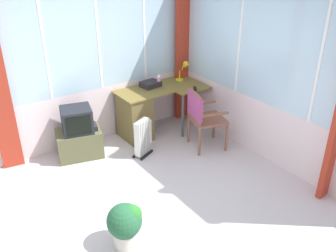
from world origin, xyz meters
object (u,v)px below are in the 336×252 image
object	(u,v)px
desk_lamp	(185,68)
wooden_armchair	(201,113)
spray_bottle	(159,80)
space_heater	(143,137)
tv_on_stand	(79,135)
tv_remote	(195,89)
desk	(138,113)
paper_tray	(150,84)
potted_plant	(125,223)

from	to	relation	value
desk_lamp	wooden_armchair	xyz separation A→B (m)	(-0.40, -0.91, -0.39)
spray_bottle	desk_lamp	bearing A→B (deg)	-0.77
desk_lamp	spray_bottle	world-z (taller)	desk_lamp
wooden_armchair	space_heater	bearing A→B (deg)	157.79
desk_lamp	tv_on_stand	size ratio (longest dim) A/B	0.44
tv_remote	spray_bottle	size ratio (longest dim) A/B	0.69
desk	paper_tray	size ratio (longest dim) A/B	4.79
tv_remote	wooden_armchair	bearing A→B (deg)	-86.03
space_heater	paper_tray	bearing A→B (deg)	49.30
desk	paper_tray	world-z (taller)	paper_tray
spray_bottle	tv_remote	bearing A→B (deg)	-48.03
tv_on_stand	space_heater	world-z (taller)	tv_on_stand
spray_bottle	space_heater	xyz separation A→B (m)	(-0.68, -0.58, -0.58)
tv_on_stand	space_heater	bearing A→B (deg)	-32.85
paper_tray	potted_plant	distance (m)	2.75
desk_lamp	wooden_armchair	distance (m)	1.06
tv_remote	space_heater	xyz separation A→B (m)	(-1.08, -0.14, -0.49)
desk_lamp	paper_tray	size ratio (longest dim) A/B	1.12
spray_bottle	paper_tray	size ratio (longest dim) A/B	0.72
paper_tray	wooden_armchair	world-z (taller)	wooden_armchair
desk	paper_tray	distance (m)	0.52
wooden_armchair	potted_plant	size ratio (longest dim) A/B	1.87
desk_lamp	tv_on_stand	xyz separation A→B (m)	(-2.00, -0.06, -0.64)
tv_remote	paper_tray	distance (m)	0.73
paper_tray	wooden_armchair	xyz separation A→B (m)	(0.26, -0.98, -0.22)
wooden_armchair	potted_plant	distance (m)	2.26
spray_bottle	tv_on_stand	size ratio (longest dim) A/B	0.28
tv_remote	tv_on_stand	xyz separation A→B (m)	(-1.87, 0.37, -0.43)
tv_remote	paper_tray	xyz separation A→B (m)	(-0.52, 0.51, 0.03)
tv_remote	wooden_armchair	size ratio (longest dim) A/B	0.16
tv_remote	potted_plant	size ratio (longest dim) A/B	0.30
spray_bottle	potted_plant	xyz separation A→B (m)	(-1.80, -2.04, -0.59)
desk_lamp	tv_on_stand	distance (m)	2.10
desk	tv_remote	world-z (taller)	tv_remote
paper_tray	wooden_armchair	bearing A→B (deg)	-75.34
desk	wooden_armchair	distance (m)	1.05
space_heater	potted_plant	bearing A→B (deg)	-127.53
desk_lamp	tv_on_stand	bearing A→B (deg)	-178.17
spray_bottle	tv_on_stand	bearing A→B (deg)	-177.23
desk	space_heater	world-z (taller)	desk
desk_lamp	tv_remote	world-z (taller)	desk_lamp
spray_bottle	wooden_armchair	xyz separation A→B (m)	(0.13, -0.91, -0.28)
potted_plant	wooden_armchair	bearing A→B (deg)	30.29
desk	spray_bottle	world-z (taller)	spray_bottle
potted_plant	desk	bearing A→B (deg)	55.64
desk	space_heater	bearing A→B (deg)	-114.26
tv_remote	paper_tray	size ratio (longest dim) A/B	0.50
desk	tv_remote	bearing A→B (deg)	-25.01
desk_lamp	potted_plant	xyz separation A→B (m)	(-2.33, -2.04, -0.70)
tv_remote	space_heater	world-z (taller)	tv_remote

